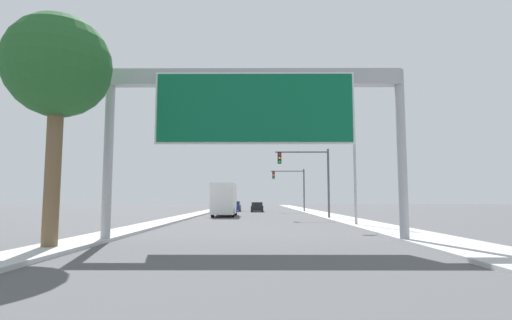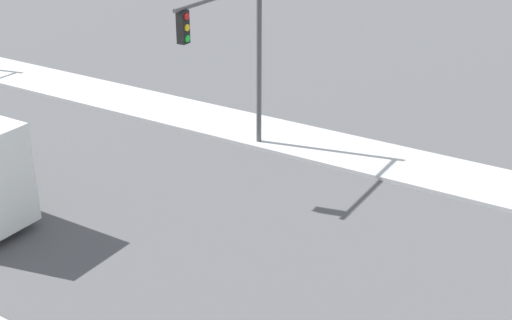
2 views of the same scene
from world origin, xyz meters
TOP-DOWN VIEW (x-y plane):
  - sidewalk_right at (7.75, 60.00)m, footprint 3.00×120.00m
  - median_strip_left at (-7.25, 60.00)m, footprint 2.00×120.00m
  - sign_gantry at (0.00, 17.85)m, footprint 13.30×0.73m
  - car_mid_center at (0.00, 59.94)m, footprint 1.79×4.63m
  - car_mid_left at (-3.50, 62.58)m, footprint 1.88×4.31m
  - truck_box_primary at (-3.50, 44.07)m, footprint 2.36×8.04m
  - traffic_light_near_intersection at (5.17, 38.00)m, footprint 5.08×0.32m
  - traffic_light_mid_block at (5.20, 58.00)m, footprint 4.85×0.32m
  - palm_tree_foreground at (-7.37, 15.13)m, footprint 3.89×3.89m
  - street_lamp_right at (6.45, 28.15)m, footprint 2.95×0.28m

SIDE VIEW (x-z plane):
  - sidewalk_right at x=7.75m, z-range 0.00..0.15m
  - median_strip_left at x=-7.25m, z-range 0.00..0.15m
  - car_mid_center at x=0.00m, z-range -0.04..1.38m
  - car_mid_left at x=-3.50m, z-range -0.05..1.49m
  - truck_box_primary at x=-3.50m, z-range 0.02..3.51m
  - traffic_light_mid_block at x=5.20m, z-range 1.12..7.30m
  - traffic_light_near_intersection at x=5.17m, z-range 1.18..7.77m
  - street_lamp_right at x=6.45m, z-range 0.82..8.99m
  - sign_gantry at x=0.00m, z-range 2.21..9.81m
  - palm_tree_foreground at x=-7.37m, z-range 2.33..11.12m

